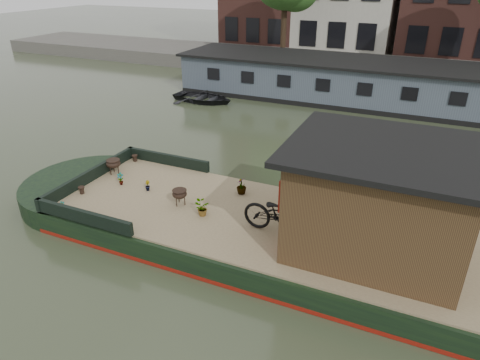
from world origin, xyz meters
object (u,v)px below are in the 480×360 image
at_px(potted_plant_a, 121,179).
at_px(brazier_front, 180,197).
at_px(dinghy, 203,95).
at_px(cabin, 378,198).
at_px(bicycle, 283,215).
at_px(brazier_rear, 114,167).

xyz_separation_m(potted_plant_a, brazier_front, (2.19, -0.30, 0.03)).
distance_m(brazier_front, dinghy, 12.11).
distance_m(cabin, bicycle, 2.14).
bearing_deg(dinghy, potted_plant_a, -160.77).
height_order(potted_plant_a, brazier_front, brazier_front).
relative_size(cabin, brazier_rear, 8.64).
height_order(bicycle, potted_plant_a, bicycle).
relative_size(potted_plant_a, brazier_rear, 0.81).
distance_m(potted_plant_a, dinghy, 11.04).
height_order(cabin, brazier_front, cabin).
xyz_separation_m(brazier_front, brazier_rear, (-2.84, 0.83, 0.01)).
distance_m(cabin, brazier_front, 5.05).
bearing_deg(brazier_rear, cabin, -4.89).
bearing_deg(potted_plant_a, dinghy, 106.16).
xyz_separation_m(cabin, dinghy, (-10.20, 10.74, -1.54)).
bearing_deg(brazier_rear, potted_plant_a, -38.71).
relative_size(cabin, brazier_front, 9.11).
bearing_deg(brazier_front, brazier_rear, 163.74).
relative_size(bicycle, potted_plant_a, 5.40).
bearing_deg(brazier_rear, dinghy, 103.49).
bearing_deg(bicycle, potted_plant_a, 87.24).
bearing_deg(potted_plant_a, bicycle, -6.06).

